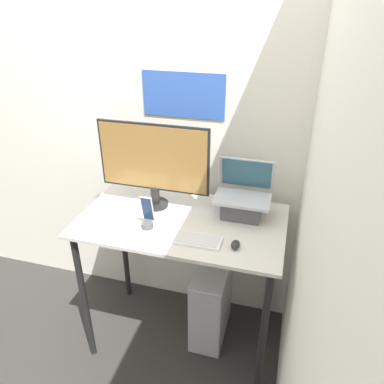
{
  "coord_description": "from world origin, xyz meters",
  "views": [
    {
      "loc": [
        0.52,
        -1.33,
        2.03
      ],
      "look_at": [
        0.06,
        0.32,
        1.1
      ],
      "focal_mm": 35.0,
      "sensor_mm": 36.0,
      "label": 1
    }
  ],
  "objects": [
    {
      "name": "monitor",
      "position": [
        -0.19,
        0.43,
        1.19
      ],
      "size": [
        0.63,
        0.15,
        0.5
      ],
      "color": "black",
      "rests_on": "desk"
    },
    {
      "name": "cell_phone",
      "position": [
        -0.15,
        0.2,
        0.98
      ],
      "size": [
        0.06,
        0.07,
        0.18
      ],
      "color": "#4C4C51",
      "rests_on": "desk"
    },
    {
      "name": "mouse",
      "position": [
        0.33,
        0.15,
        0.94
      ],
      "size": [
        0.04,
        0.07,
        0.03
      ],
      "color": "#262626",
      "rests_on": "desk"
    },
    {
      "name": "computer_tower",
      "position": [
        0.16,
        0.41,
        0.26
      ],
      "size": [
        0.2,
        0.4,
        0.53
      ],
      "color": "silver",
      "rests_on": "ground_plane"
    },
    {
      "name": "wall_side_right",
      "position": [
        0.65,
        0.0,
        1.3
      ],
      "size": [
        0.05,
        6.0,
        2.6
      ],
      "color": "silver",
      "rests_on": "ground_plane"
    },
    {
      "name": "desk",
      "position": [
        0.0,
        0.32,
        0.79
      ],
      "size": [
        1.13,
        0.65,
        0.92
      ],
      "color": "beige",
      "rests_on": "ground_plane"
    },
    {
      "name": "laptop",
      "position": [
        0.31,
        0.45,
        1.01
      ],
      "size": [
        0.3,
        0.24,
        0.31
      ],
      "color": "#4C4C51",
      "rests_on": "desk"
    },
    {
      "name": "ground_plane",
      "position": [
        0.0,
        0.0,
        0.0
      ],
      "size": [
        12.0,
        12.0,
        0.0
      ],
      "primitive_type": "plane",
      "color": "#2D2B28"
    },
    {
      "name": "wall_back",
      "position": [
        -0.0,
        0.73,
        1.3
      ],
      "size": [
        6.0,
        0.06,
        2.6
      ],
      "color": "silver",
      "rests_on": "ground_plane"
    },
    {
      "name": "keyboard",
      "position": [
        0.09,
        0.15,
        0.93
      ],
      "size": [
        0.34,
        0.11,
        0.02
      ],
      "color": "white",
      "rests_on": "desk"
    }
  ]
}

